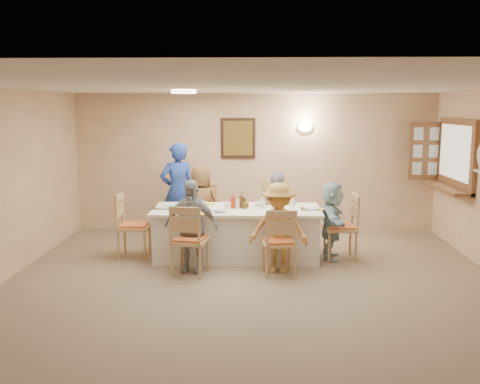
{
  "coord_description": "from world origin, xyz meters",
  "views": [
    {
      "loc": [
        0.04,
        -6.16,
        2.26
      ],
      "look_at": [
        -0.2,
        1.4,
        1.05
      ],
      "focal_mm": 40.0,
      "sensor_mm": 36.0,
      "label": 1
    }
  ],
  "objects_px": {
    "chair_right_end": "(340,226)",
    "diner_right_end": "(332,221)",
    "serving_hatch": "(456,155)",
    "chair_back_right": "(275,214)",
    "chair_left_end": "(134,225)",
    "diner_front_left": "(191,226)",
    "diner_front_right": "(278,228)",
    "caregiver": "(178,191)",
    "diner_back_left": "(201,206)",
    "chair_front_left": "(190,239)",
    "dining_table": "(237,233)",
    "condiment_ketchup": "(233,201)",
    "diner_back_right": "(275,210)",
    "chair_back_left": "(202,215)",
    "chair_front_right": "(279,241)"
  },
  "relations": [
    {
      "from": "chair_right_end",
      "to": "diner_front_right",
      "type": "xyz_separation_m",
      "value": [
        -0.95,
        -0.68,
        0.13
      ]
    },
    {
      "from": "diner_front_right",
      "to": "caregiver",
      "type": "height_order",
      "value": "caregiver"
    },
    {
      "from": "chair_front_right",
      "to": "caregiver",
      "type": "height_order",
      "value": "caregiver"
    },
    {
      "from": "diner_back_left",
      "to": "caregiver",
      "type": "xyz_separation_m",
      "value": [
        -0.45,
        0.47,
        0.16
      ]
    },
    {
      "from": "chair_front_left",
      "to": "dining_table",
      "type": "bearing_deg",
      "value": -116.1
    },
    {
      "from": "dining_table",
      "to": "diner_front_left",
      "type": "relative_size",
      "value": 1.94
    },
    {
      "from": "chair_left_end",
      "to": "diner_front_left",
      "type": "height_order",
      "value": "diner_front_left"
    },
    {
      "from": "diner_front_left",
      "to": "condiment_ketchup",
      "type": "distance_m",
      "value": 0.92
    },
    {
      "from": "diner_back_left",
      "to": "diner_front_left",
      "type": "relative_size",
      "value": 1.05
    },
    {
      "from": "diner_front_right",
      "to": "dining_table",
      "type": "bearing_deg",
      "value": 139.41
    },
    {
      "from": "chair_back_left",
      "to": "diner_back_left",
      "type": "relative_size",
      "value": 0.74
    },
    {
      "from": "diner_back_right",
      "to": "chair_left_end",
      "type": "bearing_deg",
      "value": 11.42
    },
    {
      "from": "chair_left_end",
      "to": "chair_right_end",
      "type": "height_order",
      "value": "chair_right_end"
    },
    {
      "from": "diner_back_right",
      "to": "dining_table",
      "type": "bearing_deg",
      "value": 42.44
    },
    {
      "from": "serving_hatch",
      "to": "diner_right_end",
      "type": "distance_m",
      "value": 2.37
    },
    {
      "from": "caregiver",
      "to": "diner_front_left",
      "type": "bearing_deg",
      "value": 79.5
    },
    {
      "from": "serving_hatch",
      "to": "chair_front_left",
      "type": "relative_size",
      "value": 1.54
    },
    {
      "from": "diner_front_left",
      "to": "diner_front_right",
      "type": "height_order",
      "value": "diner_front_left"
    },
    {
      "from": "chair_back_right",
      "to": "chair_right_end",
      "type": "height_order",
      "value": "chair_back_right"
    },
    {
      "from": "chair_right_end",
      "to": "diner_front_right",
      "type": "relative_size",
      "value": 0.8
    },
    {
      "from": "chair_back_left",
      "to": "condiment_ketchup",
      "type": "relative_size",
      "value": 4.65
    },
    {
      "from": "chair_back_right",
      "to": "diner_front_left",
      "type": "bearing_deg",
      "value": -127.82
    },
    {
      "from": "chair_front_right",
      "to": "condiment_ketchup",
      "type": "relative_size",
      "value": 4.36
    },
    {
      "from": "chair_back_right",
      "to": "diner_front_left",
      "type": "relative_size",
      "value": 0.81
    },
    {
      "from": "diner_front_right",
      "to": "serving_hatch",
      "type": "bearing_deg",
      "value": 34.44
    },
    {
      "from": "chair_back_right",
      "to": "condiment_ketchup",
      "type": "relative_size",
      "value": 4.83
    },
    {
      "from": "chair_right_end",
      "to": "diner_right_end",
      "type": "bearing_deg",
      "value": -92.04
    },
    {
      "from": "chair_front_left",
      "to": "diner_back_left",
      "type": "height_order",
      "value": "diner_back_left"
    },
    {
      "from": "serving_hatch",
      "to": "diner_right_end",
      "type": "xyz_separation_m",
      "value": [
        -2.05,
        -0.75,
        -0.92
      ]
    },
    {
      "from": "diner_back_right",
      "to": "chair_right_end",
      "type": "bearing_deg",
      "value": 138.27
    },
    {
      "from": "diner_back_left",
      "to": "diner_right_end",
      "type": "distance_m",
      "value": 2.13
    },
    {
      "from": "caregiver",
      "to": "diner_right_end",
      "type": "bearing_deg",
      "value": 130.72
    },
    {
      "from": "chair_back_right",
      "to": "chair_left_end",
      "type": "height_order",
      "value": "chair_back_right"
    },
    {
      "from": "chair_right_end",
      "to": "chair_back_right",
      "type": "bearing_deg",
      "value": -132.15
    },
    {
      "from": "dining_table",
      "to": "chair_front_left",
      "type": "xyz_separation_m",
      "value": [
        -0.6,
        -0.8,
        0.11
      ]
    },
    {
      "from": "chair_left_end",
      "to": "diner_front_left",
      "type": "xyz_separation_m",
      "value": [
        0.95,
        -0.68,
        0.15
      ]
    },
    {
      "from": "dining_table",
      "to": "chair_left_end",
      "type": "bearing_deg",
      "value": 180.0
    },
    {
      "from": "chair_left_end",
      "to": "diner_back_left",
      "type": "xyz_separation_m",
      "value": [
        0.95,
        0.68,
        0.18
      ]
    },
    {
      "from": "chair_right_end",
      "to": "diner_front_left",
      "type": "bearing_deg",
      "value": -74.49
    },
    {
      "from": "dining_table",
      "to": "chair_right_end",
      "type": "bearing_deg",
      "value": 0.0
    },
    {
      "from": "chair_left_end",
      "to": "diner_right_end",
      "type": "distance_m",
      "value": 2.97
    },
    {
      "from": "chair_front_left",
      "to": "caregiver",
      "type": "bearing_deg",
      "value": -66.23
    },
    {
      "from": "chair_back_left",
      "to": "condiment_ketchup",
      "type": "distance_m",
      "value": 1.02
    },
    {
      "from": "serving_hatch",
      "to": "chair_back_left",
      "type": "height_order",
      "value": "serving_hatch"
    },
    {
      "from": "chair_back_right",
      "to": "diner_front_left",
      "type": "xyz_separation_m",
      "value": [
        -1.2,
        -1.48,
        0.12
      ]
    },
    {
      "from": "serving_hatch",
      "to": "dining_table",
      "type": "xyz_separation_m",
      "value": [
        -3.47,
        -0.75,
        -1.12
      ]
    },
    {
      "from": "chair_right_end",
      "to": "diner_back_left",
      "type": "distance_m",
      "value": 2.26
    },
    {
      "from": "diner_back_right",
      "to": "chair_front_left",
      "type": "bearing_deg",
      "value": 44.83
    },
    {
      "from": "chair_front_right",
      "to": "diner_right_end",
      "type": "relative_size",
      "value": 0.8
    },
    {
      "from": "chair_front_left",
      "to": "chair_left_end",
      "type": "bearing_deg",
      "value": -29.33
    }
  ]
}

